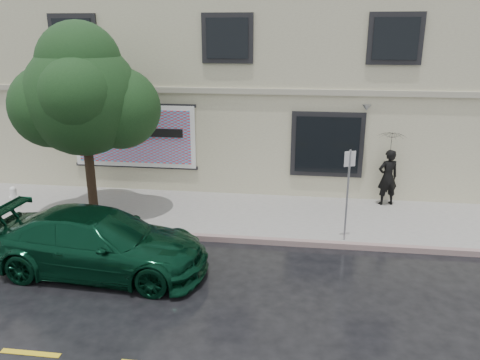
# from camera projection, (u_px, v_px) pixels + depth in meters

# --- Properties ---
(ground) EXTENTS (90.00, 90.00, 0.00)m
(ground) POSITION_uv_depth(u_px,v_px,m) (197.00, 267.00, 11.24)
(ground) COLOR black
(ground) RESTS_ON ground
(sidewalk) EXTENTS (20.00, 3.50, 0.15)m
(sidewalk) POSITION_uv_depth(u_px,v_px,m) (220.00, 214.00, 14.29)
(sidewalk) COLOR #9C9993
(sidewalk) RESTS_ON ground
(curb) EXTENTS (20.00, 0.18, 0.16)m
(curb) POSITION_uv_depth(u_px,v_px,m) (209.00, 238.00, 12.64)
(curb) COLOR gray
(curb) RESTS_ON ground
(building) EXTENTS (20.00, 8.12, 7.00)m
(building) POSITION_uv_depth(u_px,v_px,m) (244.00, 81.00, 18.68)
(building) COLOR beige
(building) RESTS_ON ground
(billboard) EXTENTS (4.30, 0.16, 2.20)m
(billboard) POSITION_uv_depth(u_px,v_px,m) (134.00, 136.00, 15.67)
(billboard) COLOR white
(billboard) RESTS_ON ground
(car) EXTENTS (5.18, 2.51, 1.48)m
(car) POSITION_uv_depth(u_px,v_px,m) (99.00, 242.00, 10.82)
(car) COLOR black
(car) RESTS_ON ground
(pedestrian) EXTENTS (0.75, 0.60, 1.79)m
(pedestrian) POSITION_uv_depth(u_px,v_px,m) (388.00, 177.00, 14.63)
(pedestrian) COLOR black
(pedestrian) RESTS_ON sidewalk
(umbrella) EXTENTS (1.20, 1.20, 0.67)m
(umbrella) POSITION_uv_depth(u_px,v_px,m) (392.00, 139.00, 14.25)
(umbrella) COLOR black
(umbrella) RESTS_ON pedestrian
(street_tree) EXTENTS (3.18, 3.18, 5.08)m
(street_tree) POSITION_uv_depth(u_px,v_px,m) (83.00, 99.00, 12.89)
(street_tree) COLOR #2E2314
(street_tree) RESTS_ON sidewalk
(fire_hydrant) EXTENTS (0.28, 0.26, 0.69)m
(fire_hydrant) POSITION_uv_depth(u_px,v_px,m) (14.00, 197.00, 14.52)
(fire_hydrant) COLOR white
(fire_hydrant) RESTS_ON sidewalk
(sign_pole) EXTENTS (0.29, 0.13, 2.45)m
(sign_pole) POSITION_uv_depth(u_px,v_px,m) (348.00, 187.00, 11.90)
(sign_pole) COLOR #A0A2A8
(sign_pole) RESTS_ON sidewalk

